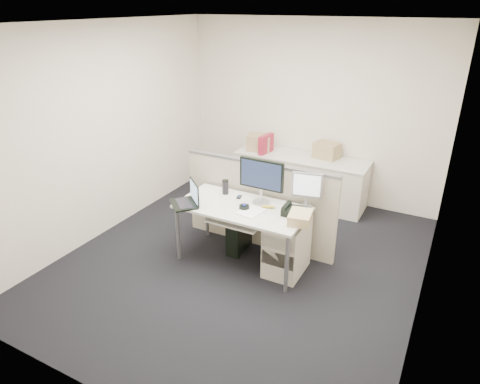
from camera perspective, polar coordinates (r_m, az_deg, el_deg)
The scene contains 29 objects.
floor at distance 5.28m, azimuth 0.30°, elevation -9.12°, with size 4.00×4.50×0.01m, color black.
ceiling at distance 4.42m, azimuth 0.39°, elevation 21.67°, with size 4.00×4.50×0.01m, color white.
wall_back at distance 6.68m, azimuth 9.50°, elevation 10.45°, with size 4.00×0.02×2.70m, color silver.
wall_front at distance 3.05m, azimuth -19.85°, elevation -7.72°, with size 4.00×0.02×2.70m, color silver.
wall_left at distance 5.84m, azimuth -17.49°, elevation 7.70°, with size 0.02×4.50×2.70m, color silver.
wall_right at distance 4.21m, azimuth 25.25°, elevation 0.24°, with size 0.02×4.50×2.70m, color silver.
desk at distance 4.95m, azimuth 0.32°, elevation -2.62°, with size 1.50×0.75×0.73m.
keyboard_tray at distance 4.82m, azimuth -0.67°, elevation -3.94°, with size 0.62×0.32×0.02m, color silver.
drawer_pedestal at distance 4.95m, azimuth 6.27°, elevation -7.23°, with size 0.40×0.55×0.65m, color beige.
cubicle_partition at distance 5.35m, azimuth 2.53°, elevation -1.82°, with size 2.00×0.06×1.10m, color #B4AE94.
back_counter at distance 6.69m, azimuth 8.02°, elevation 1.64°, with size 2.00×0.60×0.72m, color beige.
monitor_main at distance 4.89m, azimuth 2.87°, elevation 1.36°, with size 0.54×0.21×0.54m, color black.
monitor_small at distance 4.87m, azimuth 8.89°, elevation 0.17°, with size 0.34×0.17×0.42m, color #B7B7BC.
laptop at distance 4.94m, azimuth -7.57°, elevation -0.30°, with size 0.36×0.27×0.27m, color black.
trackball at distance 4.85m, azimuth 0.57°, elevation -2.05°, with size 0.12×0.12×0.04m, color black.
desk_phone at distance 4.75m, azimuth 7.21°, elevation -2.61°, with size 0.25×0.20×0.08m, color black.
paper_stack at distance 4.79m, azimuth 1.47°, elevation -2.61°, with size 0.23×0.30×0.01m, color white.
sticky_pad at distance 4.76m, azimuth 1.65°, elevation -2.81°, with size 0.08×0.08×0.01m, color yellow.
travel_mug at distance 5.21m, azimuth -1.96°, elevation 0.62°, with size 0.08×0.08×0.17m, color black.
banana at distance 4.88m, azimuth 3.78°, elevation -1.96°, with size 0.17×0.04×0.04m, color gold.
cellphone at distance 5.14m, azimuth -0.12°, elevation -0.66°, with size 0.05×0.10×0.01m, color black.
manila_folders at distance 4.59m, azimuth 8.02°, elevation -3.39°, with size 0.23×0.29×0.11m, color tan.
keyboard at distance 4.87m, azimuth -0.97°, elevation -3.36°, with size 0.47×0.17×0.03m, color black.
pc_tower_desk at distance 5.38m, azimuth -0.12°, elevation -5.89°, with size 0.17×0.42×0.39m, color black.
pc_tower_spare_dark at distance 7.22m, azimuth 0.42°, elevation 2.36°, with size 0.19×0.46×0.43m, color black.
pc_tower_spare_silver at distance 7.01m, azimuth -2.91°, elevation 1.51°, with size 0.17×0.43×0.40m, color #B7B7BC.
cardboard_box_left at distance 6.75m, azimuth 2.59°, elevation 6.53°, with size 0.36×0.27×0.27m, color tan.
cardboard_box_right at distance 6.53m, azimuth 11.49°, elevation 5.38°, with size 0.35×0.27×0.25m, color tan.
red_binder at distance 6.62m, azimuth 3.49°, elevation 6.32°, with size 0.08×0.33×0.31m, color maroon.
Camera 1 is at (2.05, -3.92, 2.88)m, focal length 32.00 mm.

